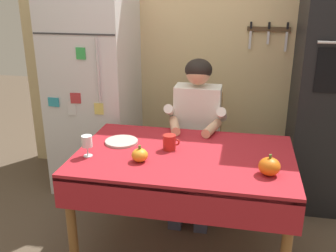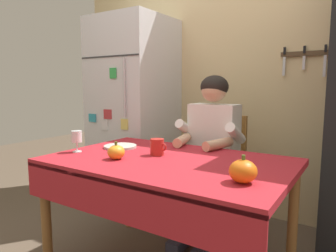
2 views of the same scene
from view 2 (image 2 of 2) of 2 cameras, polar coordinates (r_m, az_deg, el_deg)
back_wall_assembly at (r=2.89m, az=14.66°, el=9.90°), size 3.70×0.13×2.60m
refrigerator at (r=3.04m, az=-6.30°, el=2.41°), size 0.68×0.71×1.80m
dining_table at (r=1.82m, az=-0.35°, el=-8.80°), size 1.40×0.90×0.74m
chair_behind_person at (r=2.54m, az=9.50°, el=-7.58°), size 0.40×0.40×0.93m
seated_person at (r=2.32m, az=7.78°, el=-3.25°), size 0.47×0.55×1.25m
coffee_mug at (r=1.90m, az=-2.01°, el=-3.93°), size 0.11×0.09×0.10m
wine_glass at (r=2.06m, az=-16.62°, el=-2.04°), size 0.07×0.07×0.14m
pumpkin_large at (r=1.83m, az=-9.62°, el=-4.81°), size 0.10×0.10×0.11m
pumpkin_medium at (r=1.41m, az=13.77°, el=-8.18°), size 0.12×0.12×0.13m
serving_tray at (r=2.16m, az=-8.86°, el=-3.78°), size 0.23×0.23×0.02m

